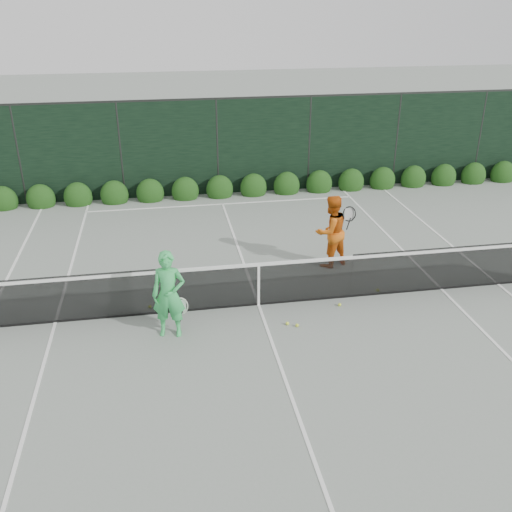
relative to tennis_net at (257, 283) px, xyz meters
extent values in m
plane|color=gray|center=(0.02, 0.00, -0.53)|extent=(80.00, 80.00, 0.00)
cube|color=black|center=(-4.18, 0.00, -0.02)|extent=(4.40, 0.01, 1.02)
cube|color=black|center=(0.02, 0.00, -0.05)|extent=(4.00, 0.01, 0.96)
cube|color=black|center=(4.22, 0.00, -0.02)|extent=(4.40, 0.01, 1.02)
cube|color=white|center=(0.02, 0.00, 0.41)|extent=(12.80, 0.03, 0.07)
cube|color=black|center=(0.02, 0.00, -0.51)|extent=(12.80, 0.02, 0.04)
cube|color=white|center=(0.02, 0.00, -0.07)|extent=(0.05, 0.03, 0.91)
imported|color=#38C05D|center=(-1.82, -0.81, 0.33)|extent=(0.69, 0.52, 1.72)
torus|color=silver|center=(-1.62, -0.71, 0.00)|extent=(0.30, 0.03, 0.30)
cylinder|color=black|center=(-1.62, -0.71, -0.24)|extent=(0.10, 0.03, 0.30)
imported|color=orange|center=(2.04, 1.63, 0.34)|extent=(1.04, 0.93, 1.75)
torus|color=black|center=(2.39, 1.43, 0.83)|extent=(0.30, 0.10, 0.30)
cylinder|color=black|center=(2.39, 1.43, 0.59)|extent=(0.10, 0.03, 0.30)
cube|color=white|center=(5.51, 0.00, -0.53)|extent=(0.06, 23.77, 0.01)
cube|color=white|center=(-4.09, 0.00, -0.53)|extent=(0.06, 23.77, 0.01)
cube|color=white|center=(4.14, 0.00, -0.53)|extent=(0.06, 23.77, 0.01)
cube|color=white|center=(0.02, 11.88, -0.53)|extent=(11.03, 0.06, 0.01)
cube|color=white|center=(0.02, 6.40, -0.53)|extent=(8.23, 0.06, 0.01)
cube|color=white|center=(0.02, 0.00, -0.53)|extent=(0.06, 12.80, 0.01)
cube|color=black|center=(0.02, 7.50, 0.97)|extent=(32.00, 0.06, 3.00)
cube|color=#262826|center=(0.02, 7.50, 2.50)|extent=(32.00, 0.06, 0.06)
cylinder|color=#262826|center=(-5.98, 7.50, 0.97)|extent=(0.08, 0.08, 3.00)
cylinder|color=#262826|center=(-2.98, 7.50, 0.97)|extent=(0.08, 0.08, 3.00)
cylinder|color=#262826|center=(0.02, 7.50, 0.97)|extent=(0.08, 0.08, 3.00)
cylinder|color=#262826|center=(3.02, 7.50, 0.97)|extent=(0.08, 0.08, 3.00)
cylinder|color=#262826|center=(6.02, 7.50, 0.97)|extent=(0.08, 0.08, 3.00)
cylinder|color=#262826|center=(9.02, 7.50, 0.97)|extent=(0.08, 0.08, 3.00)
ellipsoid|color=#19390F|center=(-6.58, 7.15, -0.30)|extent=(0.86, 0.65, 0.94)
ellipsoid|color=#19390F|center=(-5.48, 7.15, -0.30)|extent=(0.86, 0.65, 0.94)
ellipsoid|color=#19390F|center=(-4.38, 7.15, -0.30)|extent=(0.86, 0.65, 0.94)
ellipsoid|color=#19390F|center=(-3.28, 7.15, -0.30)|extent=(0.86, 0.65, 0.94)
ellipsoid|color=#19390F|center=(-2.18, 7.15, -0.30)|extent=(0.86, 0.65, 0.94)
ellipsoid|color=#19390F|center=(-1.08, 7.15, -0.30)|extent=(0.86, 0.65, 0.94)
ellipsoid|color=#19390F|center=(0.02, 7.15, -0.30)|extent=(0.86, 0.65, 0.94)
ellipsoid|color=#19390F|center=(1.12, 7.15, -0.30)|extent=(0.86, 0.65, 0.94)
ellipsoid|color=#19390F|center=(2.22, 7.15, -0.30)|extent=(0.86, 0.65, 0.94)
ellipsoid|color=#19390F|center=(3.32, 7.15, -0.30)|extent=(0.86, 0.65, 0.94)
ellipsoid|color=#19390F|center=(4.42, 7.15, -0.30)|extent=(0.86, 0.65, 0.94)
ellipsoid|color=#19390F|center=(5.52, 7.15, -0.30)|extent=(0.86, 0.65, 0.94)
ellipsoid|color=#19390F|center=(6.62, 7.15, -0.30)|extent=(0.86, 0.65, 0.94)
ellipsoid|color=#19390F|center=(7.72, 7.15, -0.30)|extent=(0.86, 0.65, 0.94)
ellipsoid|color=#19390F|center=(8.82, 7.15, -0.30)|extent=(0.86, 0.65, 0.94)
ellipsoid|color=#19390F|center=(9.92, 7.15, -0.30)|extent=(0.86, 0.65, 0.94)
sphere|color=#E0F536|center=(1.69, -0.33, -0.50)|extent=(0.07, 0.07, 0.07)
sphere|color=#E0F536|center=(2.71, 0.14, -0.50)|extent=(0.07, 0.07, 0.07)
sphere|color=#E0F536|center=(-1.88, 0.21, -0.50)|extent=(0.07, 0.07, 0.07)
sphere|color=#E0F536|center=(0.45, -0.88, -0.50)|extent=(0.07, 0.07, 0.07)
sphere|color=#E0F536|center=(-2.23, 0.26, -0.50)|extent=(0.07, 0.07, 0.07)
sphere|color=#E0F536|center=(0.62, -0.98, -0.50)|extent=(0.07, 0.07, 0.07)
camera|label=1|loc=(-1.81, -10.28, 5.43)|focal=40.00mm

